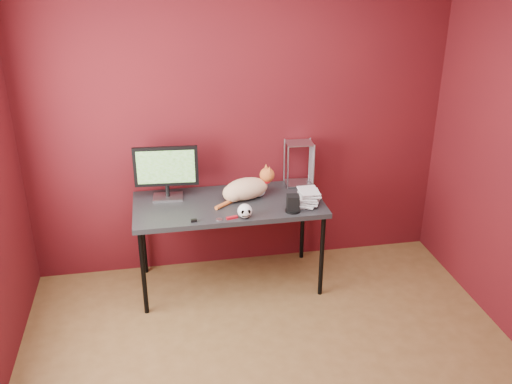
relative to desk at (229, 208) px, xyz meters
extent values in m
cube|color=#480D12|center=(0.15, 0.38, 0.60)|extent=(3.50, 0.02, 2.60)
cube|color=black|center=(0.00, 0.00, 0.03)|extent=(1.50, 0.70, 0.04)
cylinder|color=black|center=(-0.70, -0.30, -0.34)|extent=(0.04, 0.04, 0.71)
cylinder|color=black|center=(0.70, -0.30, -0.34)|extent=(0.04, 0.04, 0.71)
cylinder|color=black|center=(-0.70, 0.30, -0.34)|extent=(0.04, 0.04, 0.71)
cylinder|color=black|center=(0.70, 0.30, -0.34)|extent=(0.04, 0.04, 0.71)
cube|color=#ACADB1|center=(-0.47, 0.17, 0.06)|extent=(0.25, 0.18, 0.02)
cylinder|color=black|center=(-0.47, 0.17, 0.12)|extent=(0.03, 0.03, 0.10)
cube|color=black|center=(-0.47, 0.17, 0.33)|extent=(0.51, 0.07, 0.33)
cube|color=#1D4B14|center=(-0.47, 0.17, 0.33)|extent=(0.45, 0.04, 0.27)
ellipsoid|color=#C57129|center=(0.15, 0.04, 0.14)|extent=(0.41, 0.28, 0.17)
ellipsoid|color=#C57129|center=(0.04, 0.02, 0.12)|extent=(0.21, 0.20, 0.14)
sphere|color=silver|center=(0.26, 0.07, 0.11)|extent=(0.12, 0.12, 0.12)
sphere|color=#BE5A25|center=(0.33, 0.09, 0.23)|extent=(0.12, 0.12, 0.12)
cone|color=#BE5A25|center=(0.34, 0.06, 0.29)|extent=(0.04, 0.04, 0.05)
cone|color=#BE5A25|center=(0.33, 0.12, 0.29)|extent=(0.04, 0.04, 0.05)
cylinder|color=#B20B13|center=(0.31, 0.09, 0.18)|extent=(0.09, 0.09, 0.01)
cylinder|color=#BE5A25|center=(-0.04, -0.06, 0.07)|extent=(0.17, 0.15, 0.03)
ellipsoid|color=silver|center=(0.08, -0.29, 0.11)|extent=(0.11, 0.11, 0.11)
ellipsoid|color=black|center=(0.06, -0.34, 0.12)|extent=(0.03, 0.01, 0.03)
ellipsoid|color=black|center=(0.11, -0.34, 0.12)|extent=(0.03, 0.01, 0.03)
cube|color=black|center=(0.08, -0.34, 0.09)|extent=(0.06, 0.00, 0.01)
cylinder|color=black|center=(0.46, -0.25, 0.06)|extent=(0.12, 0.12, 0.02)
cube|color=black|center=(0.46, -0.25, 0.13)|extent=(0.11, 0.10, 0.12)
imported|color=beige|center=(0.55, -0.10, 0.15)|extent=(0.23, 0.25, 0.20)
imported|color=beige|center=(0.55, -0.10, 0.35)|extent=(0.22, 0.24, 0.20)
imported|color=beige|center=(0.55, -0.10, 0.55)|extent=(0.20, 0.24, 0.20)
imported|color=beige|center=(0.55, -0.10, 0.75)|extent=(0.19, 0.23, 0.20)
imported|color=beige|center=(0.55, -0.10, 0.95)|extent=(0.17, 0.21, 0.20)
imported|color=beige|center=(0.55, -0.10, 1.15)|extent=(0.15, 0.20, 0.20)
cylinder|color=#ACADB1|center=(0.53, 0.17, 0.24)|extent=(0.01, 0.01, 0.38)
cylinder|color=#ACADB1|center=(0.75, 0.17, 0.24)|extent=(0.01, 0.01, 0.38)
cylinder|color=#ACADB1|center=(0.53, 0.35, 0.24)|extent=(0.01, 0.01, 0.38)
cylinder|color=#ACADB1|center=(0.75, 0.35, 0.24)|extent=(0.01, 0.01, 0.38)
cube|color=#ACADB1|center=(0.64, 0.26, 0.06)|extent=(0.23, 0.19, 0.01)
cube|color=#ACADB1|center=(0.64, 0.26, 0.42)|extent=(0.23, 0.19, 0.01)
cube|color=maroon|center=(-0.01, -0.29, 0.06)|extent=(0.09, 0.04, 0.02)
cube|color=black|center=(-0.30, -0.29, 0.06)|extent=(0.05, 0.03, 0.02)
cylinder|color=#ACADB1|center=(-0.11, -0.29, 0.05)|extent=(0.05, 0.05, 0.00)
camera|label=1|loc=(-0.53, -4.07, 1.97)|focal=40.00mm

